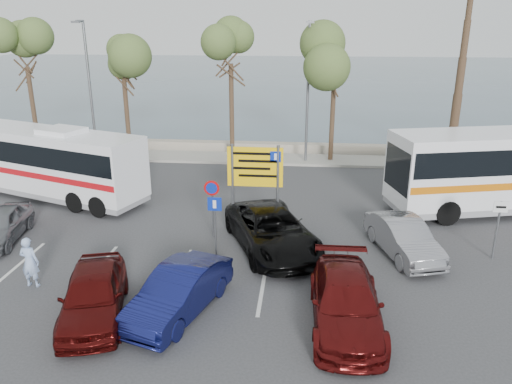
# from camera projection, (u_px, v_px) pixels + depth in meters

# --- Properties ---
(ground) EXTENTS (120.00, 120.00, 0.00)m
(ground) POSITION_uv_depth(u_px,v_px,m) (218.00, 265.00, 17.56)
(ground) COLOR #353537
(ground) RESTS_ON ground
(kerb_strip) EXTENTS (44.00, 2.40, 0.15)m
(kerb_strip) POSITION_uv_depth(u_px,v_px,m) (257.00, 159.00, 30.69)
(kerb_strip) COLOR #9B978D
(kerb_strip) RESTS_ON ground
(seawall) EXTENTS (48.00, 0.80, 0.60)m
(seawall) POSITION_uv_depth(u_px,v_px,m) (260.00, 147.00, 32.50)
(seawall) COLOR gray
(seawall) RESTS_ON ground
(sea) EXTENTS (140.00, 140.00, 0.00)m
(sea) POSITION_uv_depth(u_px,v_px,m) (287.00, 77.00, 73.96)
(sea) COLOR #38505A
(sea) RESTS_ON ground
(tree_far_left) EXTENTS (3.20, 3.20, 7.60)m
(tree_far_left) POSITION_uv_depth(u_px,v_px,m) (25.00, 52.00, 29.94)
(tree_far_left) COLOR #382619
(tree_far_left) RESTS_ON kerb_strip
(tree_left) EXTENTS (3.20, 3.20, 7.20)m
(tree_left) POSITION_uv_depth(u_px,v_px,m) (122.00, 58.00, 29.49)
(tree_left) COLOR #382619
(tree_left) RESTS_ON kerb_strip
(tree_mid) EXTENTS (3.20, 3.20, 8.00)m
(tree_mid) POSITION_uv_depth(u_px,v_px,m) (231.00, 47.00, 28.67)
(tree_mid) COLOR #382619
(tree_mid) RESTS_ON kerb_strip
(tree_right) EXTENTS (3.20, 3.20, 7.40)m
(tree_right) POSITION_uv_depth(u_px,v_px,m) (335.00, 57.00, 28.28)
(tree_right) COLOR #382619
(tree_right) RESTS_ON kerb_strip
(street_lamp_left) EXTENTS (0.45, 1.15, 8.01)m
(street_lamp_left) POSITION_uv_depth(u_px,v_px,m) (89.00, 83.00, 29.69)
(street_lamp_left) COLOR slate
(street_lamp_left) RESTS_ON kerb_strip
(street_lamp_right) EXTENTS (0.45, 1.15, 8.01)m
(street_lamp_right) POSITION_uv_depth(u_px,v_px,m) (308.00, 86.00, 28.48)
(street_lamp_right) COLOR slate
(street_lamp_right) RESTS_ON kerb_strip
(direction_sign) EXTENTS (2.20, 0.12, 3.60)m
(direction_sign) POSITION_uv_depth(u_px,v_px,m) (255.00, 174.00, 19.67)
(direction_sign) COLOR slate
(direction_sign) RESTS_ON ground
(sign_no_stop) EXTENTS (0.60, 0.08, 2.35)m
(sign_no_stop) POSITION_uv_depth(u_px,v_px,m) (212.00, 200.00, 19.34)
(sign_no_stop) COLOR slate
(sign_no_stop) RESTS_ON ground
(sign_parking) EXTENTS (0.50, 0.07, 2.25)m
(sign_parking) POSITION_uv_depth(u_px,v_px,m) (215.00, 218.00, 17.84)
(sign_parking) COLOR slate
(sign_parking) RESTS_ON ground
(sign_taxi) EXTENTS (0.50, 0.07, 2.20)m
(sign_taxi) POSITION_uv_depth(u_px,v_px,m) (498.00, 222.00, 17.58)
(sign_taxi) COLOR slate
(sign_taxi) RESTS_ON ground
(lane_markings) EXTENTS (12.02, 4.20, 0.01)m
(lane_markings) POSITION_uv_depth(u_px,v_px,m) (179.00, 277.00, 16.72)
(lane_markings) COLOR silver
(lane_markings) RESTS_ON ground
(coach_bus_left) EXTENTS (11.32, 6.05, 3.49)m
(coach_bus_left) POSITION_uv_depth(u_px,v_px,m) (40.00, 163.00, 24.04)
(coach_bus_left) COLOR white
(coach_bus_left) RESTS_ON ground
(car_silver_a) EXTENTS (2.20, 4.07, 1.32)m
(car_silver_a) POSITION_uv_depth(u_px,v_px,m) (0.00, 225.00, 19.31)
(car_silver_a) COLOR slate
(car_silver_a) RESTS_ON ground
(car_blue) EXTENTS (2.69, 4.46, 1.39)m
(car_blue) POSITION_uv_depth(u_px,v_px,m) (179.00, 292.00, 14.50)
(car_blue) COLOR #0F1449
(car_blue) RESTS_ON ground
(car_maroon) EXTENTS (2.01, 4.80, 1.39)m
(car_maroon) POSITION_uv_depth(u_px,v_px,m) (346.00, 302.00, 13.98)
(car_maroon) COLOR #530E0D
(car_maroon) RESTS_ON ground
(car_red) EXTENTS (2.83, 4.60, 1.46)m
(car_red) POSITION_uv_depth(u_px,v_px,m) (93.00, 294.00, 14.31)
(car_red) COLOR #440A09
(car_red) RESTS_ON ground
(suv_black) EXTENTS (4.40, 6.00, 1.52)m
(suv_black) POSITION_uv_depth(u_px,v_px,m) (272.00, 230.00, 18.55)
(suv_black) COLOR black
(suv_black) RESTS_ON ground
(car_silver_b) EXTENTS (2.50, 4.32, 1.34)m
(car_silver_b) POSITION_uv_depth(u_px,v_px,m) (403.00, 238.00, 18.13)
(car_silver_b) COLOR gray
(car_silver_b) RESTS_ON ground
(pedestrian_near) EXTENTS (0.64, 0.44, 1.70)m
(pedestrian_near) POSITION_uv_depth(u_px,v_px,m) (30.00, 262.00, 15.93)
(pedestrian_near) COLOR #98B1DD
(pedestrian_near) RESTS_ON ground
(pedestrian_far) EXTENTS (1.16, 1.17, 1.90)m
(pedestrian_far) POSITION_uv_depth(u_px,v_px,m) (484.00, 190.00, 22.33)
(pedestrian_far) COLOR #303648
(pedestrian_far) RESTS_ON ground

